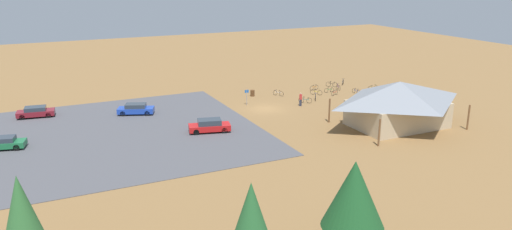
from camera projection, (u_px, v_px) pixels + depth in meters
name	position (u px, v px, depth m)	size (l,w,h in m)	color
ground	(266.00, 109.00, 64.22)	(160.00, 160.00, 0.00)	olive
parking_lot_asphalt	(84.00, 138.00, 52.95)	(37.61, 29.44, 0.05)	#4C4C51
bike_pavilion	(398.00, 101.00, 56.30)	(13.05, 9.56, 5.29)	#C6B28E
trash_bin	(252.00, 93.00, 70.62)	(0.60, 0.60, 0.90)	brown
lot_sign	(247.00, 95.00, 65.65)	(0.56, 0.08, 2.20)	#99999E
pine_far_west	(354.00, 194.00, 30.13)	(3.97, 3.97, 6.36)	brown
pine_far_east	(24.00, 229.00, 24.12)	(3.24, 3.24, 8.02)	brown
pine_mideast	(251.00, 227.00, 24.66)	(3.07, 3.07, 7.42)	brown
bicycle_yellow_near_sign	(316.00, 92.00, 71.40)	(1.20, 1.42, 0.90)	black
bicycle_blue_trailside	(315.00, 97.00, 68.48)	(0.95, 1.56, 0.91)	black
bicycle_orange_mid_cluster	(314.00, 88.00, 74.33)	(1.63, 0.48, 0.79)	black
bicycle_teal_yard_left	(305.00, 100.00, 66.96)	(1.46, 1.18, 0.86)	black
bicycle_green_by_bin	(329.00, 90.00, 72.86)	(1.62, 0.48, 0.79)	black
bicycle_silver_front_row	(343.00, 82.00, 77.85)	(1.23, 1.36, 0.90)	black
bicycle_red_edge_south	(335.00, 93.00, 71.12)	(1.57, 0.75, 0.81)	black
bicycle_white_lone_east	(278.00, 93.00, 70.93)	(0.94, 1.55, 0.82)	black
bicycle_black_edge_north	(332.00, 84.00, 76.34)	(1.33, 1.24, 0.91)	black
bicycle_purple_yard_center	(338.00, 87.00, 74.43)	(0.60, 1.66, 0.88)	black
bicycle_yellow_yard_right	(373.00, 88.00, 73.90)	(1.74, 0.48, 0.91)	black
bicycle_blue_lone_west	(356.00, 91.00, 72.04)	(0.48, 1.70, 0.78)	black
car_green_near_entry	(2.00, 143.00, 49.40)	(4.64, 2.72, 1.28)	#1E6B3D
car_red_mid_lot	(210.00, 126.00, 54.71)	(4.91, 2.90, 1.46)	red
car_maroon_by_curb	(36.00, 112.00, 60.29)	(4.54, 2.40, 1.31)	maroon
car_blue_aisle_side	(136.00, 109.00, 61.45)	(4.75, 3.28, 1.36)	#1E42B2
visitor_crossing_yard	(301.00, 99.00, 65.38)	(0.40, 0.39, 1.81)	#2D3347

